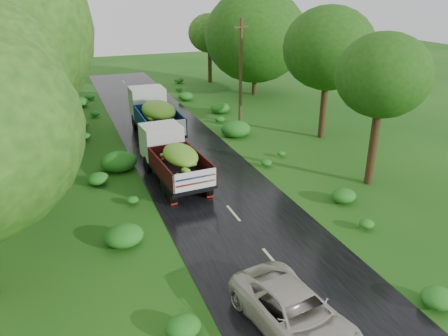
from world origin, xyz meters
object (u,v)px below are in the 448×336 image
car (295,313)px  truck_near (172,155)px  truck_far (154,112)px  utility_pole (241,76)px

car → truck_near: bearing=84.5°
truck_far → utility_pole: size_ratio=0.90×
car → utility_pole: (6.24, 19.03, 3.37)m
truck_near → utility_pole: bearing=40.7°
truck_near → truck_far: 8.09m
utility_pole → truck_far: bearing=146.5°
truck_near → truck_far: size_ratio=0.90×
truck_far → utility_pole: 6.56m
car → utility_pole: utility_pole is taller
car → utility_pole: 20.30m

